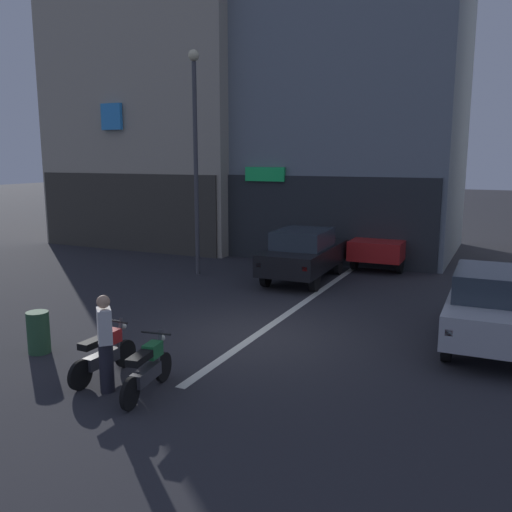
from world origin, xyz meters
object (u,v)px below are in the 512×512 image
at_px(car_black_crossing_near, 304,253).
at_px(motorcycle_red_row_leftmost, 104,353).
at_px(car_silver_parked_kerbside, 494,305).
at_px(car_red_down_street, 385,241).
at_px(motorcycle_green_row_left_mid, 148,368).
at_px(person_by_motorcycles, 105,343).
at_px(trash_bin, 38,332).
at_px(street_lamp, 195,142).

height_order(car_black_crossing_near, motorcycle_red_row_leftmost, car_black_crossing_near).
relative_size(car_silver_parked_kerbside, car_red_down_street, 1.00).
bearing_deg(motorcycle_red_row_leftmost, car_black_crossing_near, 86.67).
bearing_deg(motorcycle_green_row_left_mid, car_silver_parked_kerbside, 44.36).
xyz_separation_m(car_silver_parked_kerbside, person_by_motorcycles, (-5.76, -5.17, -0.03)).
relative_size(car_red_down_street, trash_bin, 4.85).
bearing_deg(motorcycle_red_row_leftmost, car_red_down_street, 79.56).
distance_m(car_black_crossing_near, car_silver_parked_kerbside, 7.03).
height_order(street_lamp, person_by_motorcycles, street_lamp).
xyz_separation_m(motorcycle_green_row_left_mid, person_by_motorcycles, (-0.69, -0.21, 0.40)).
xyz_separation_m(car_silver_parked_kerbside, car_red_down_street, (-3.90, 7.80, 0.00)).
bearing_deg(motorcycle_red_row_leftmost, car_silver_parked_kerbside, 37.27).
bearing_deg(trash_bin, person_by_motorcycles, -19.48).
relative_size(car_silver_parked_kerbside, street_lamp, 0.57).
relative_size(car_silver_parked_kerbside, person_by_motorcycles, 2.47).
height_order(street_lamp, trash_bin, street_lamp).
xyz_separation_m(street_lamp, person_by_motorcycles, (3.43, -8.61, -3.49)).
bearing_deg(person_by_motorcycles, trash_bin, 160.52).
height_order(car_black_crossing_near, trash_bin, car_black_crossing_near).
xyz_separation_m(car_black_crossing_near, motorcycle_red_row_leftmost, (-0.51, -8.84, -0.43)).
xyz_separation_m(car_black_crossing_near, car_silver_parked_kerbside, (5.69, -4.12, 0.00)).
relative_size(car_silver_parked_kerbside, motorcycle_red_row_leftmost, 2.47).
distance_m(car_red_down_street, street_lamp, 7.69).
height_order(motorcycle_red_row_leftmost, person_by_motorcycles, person_by_motorcycles).
bearing_deg(person_by_motorcycles, car_red_down_street, 81.80).
relative_size(car_black_crossing_near, person_by_motorcycles, 2.48).
relative_size(street_lamp, motorcycle_green_row_left_mid, 4.32).
bearing_deg(motorcycle_green_row_left_mid, car_black_crossing_near, 93.85).
height_order(car_silver_parked_kerbside, person_by_motorcycles, person_by_motorcycles).
relative_size(car_black_crossing_near, motorcycle_green_row_left_mid, 2.49).
height_order(car_black_crossing_near, street_lamp, street_lamp).
xyz_separation_m(car_silver_parked_kerbside, street_lamp, (-9.20, 3.44, 3.46)).
bearing_deg(person_by_motorcycles, motorcycle_red_row_leftmost, 134.20).
bearing_deg(street_lamp, motorcycle_green_row_left_mid, -63.88).
xyz_separation_m(car_red_down_street, person_by_motorcycles, (-1.87, -12.97, -0.03)).
distance_m(car_silver_parked_kerbside, person_by_motorcycles, 7.74).
xyz_separation_m(street_lamp, motorcycle_green_row_left_mid, (4.12, -8.40, -3.89)).
distance_m(street_lamp, motorcycle_green_row_left_mid, 10.13).
height_order(car_silver_parked_kerbside, motorcycle_green_row_left_mid, car_silver_parked_kerbside).
bearing_deg(car_silver_parked_kerbside, street_lamp, 159.52).
bearing_deg(trash_bin, car_black_crossing_near, 73.15).
bearing_deg(motorcycle_red_row_leftmost, motorcycle_green_row_left_mid, -12.31).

